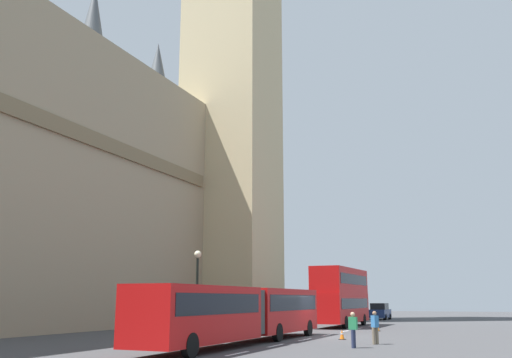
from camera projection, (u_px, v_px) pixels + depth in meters
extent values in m
plane|color=#424244|center=(319.00, 337.00, 34.64)|extent=(160.00, 160.00, 0.00)
cube|color=silver|center=(237.00, 354.00, 23.94)|extent=(2.20, 0.16, 0.01)
cube|color=silver|center=(276.00, 346.00, 28.06)|extent=(2.20, 0.16, 0.01)
cube|color=silver|center=(305.00, 340.00, 32.19)|extent=(2.20, 0.16, 0.01)
cube|color=silver|center=(327.00, 335.00, 36.32)|extent=(2.20, 0.16, 0.01)
cube|color=silver|center=(345.00, 331.00, 40.44)|extent=(2.20, 0.16, 0.01)
cube|color=silver|center=(359.00, 328.00, 44.57)|extent=(2.20, 0.16, 0.01)
cube|color=silver|center=(371.00, 326.00, 48.70)|extent=(2.20, 0.16, 0.01)
cube|color=#C6B284|center=(232.00, 84.00, 64.66)|extent=(9.05, 9.05, 53.64)
cone|color=#474C51|center=(93.00, 19.00, 48.41)|extent=(2.40, 2.40, 6.46)
cone|color=#474C51|center=(157.00, 68.00, 57.38)|extent=(2.40, 2.40, 5.47)
cube|color=#B20F0F|center=(276.00, 310.00, 33.76)|extent=(8.75, 2.50, 2.50)
cube|color=black|center=(276.00, 303.00, 33.85)|extent=(8.05, 2.54, 0.90)
cube|color=#B20F0F|center=(198.00, 314.00, 25.10)|extent=(8.75, 2.50, 2.50)
cube|color=black|center=(198.00, 304.00, 25.19)|extent=(8.05, 2.54, 0.90)
cylinder|color=#3F3F3F|center=(243.00, 312.00, 29.43)|extent=(2.38, 2.38, 2.25)
cylinder|color=black|center=(308.00, 328.00, 35.59)|extent=(1.00, 0.30, 1.00)
cylinder|color=black|center=(277.00, 332.00, 30.72)|extent=(1.00, 0.30, 1.00)
cylinder|color=black|center=(190.00, 345.00, 22.06)|extent=(1.00, 0.30, 1.00)
cube|color=#B20F0F|center=(341.00, 308.00, 47.62)|extent=(10.31, 2.50, 2.40)
cube|color=black|center=(341.00, 303.00, 47.69)|extent=(9.28, 2.54, 0.84)
cube|color=#B20F0F|center=(340.00, 281.00, 48.09)|extent=(10.10, 2.50, 2.10)
cube|color=black|center=(340.00, 280.00, 48.11)|extent=(9.28, 2.54, 0.84)
cylinder|color=black|center=(363.00, 320.00, 49.91)|extent=(1.00, 0.30, 1.00)
cylinder|color=black|center=(345.00, 322.00, 43.99)|extent=(1.00, 0.30, 1.00)
cube|color=navy|center=(380.00, 313.00, 63.82)|extent=(4.40, 1.80, 0.90)
cube|color=black|center=(379.00, 306.00, 63.81)|extent=(2.46, 1.66, 0.70)
cylinder|color=black|center=(390.00, 317.00, 64.69)|extent=(0.64, 0.30, 0.64)
cylinder|color=black|center=(385.00, 317.00, 62.16)|extent=(0.64, 0.30, 0.64)
cube|color=black|center=(342.00, 339.00, 32.27)|extent=(0.36, 0.36, 0.03)
cone|color=orange|center=(342.00, 334.00, 32.33)|extent=(0.28, 0.28, 0.55)
cylinder|color=white|center=(342.00, 334.00, 32.33)|extent=(0.17, 0.17, 0.08)
cube|color=black|center=(378.00, 331.00, 40.71)|extent=(0.36, 0.36, 0.03)
cone|color=orange|center=(378.00, 327.00, 40.78)|extent=(0.28, 0.28, 0.55)
cylinder|color=white|center=(378.00, 327.00, 40.78)|extent=(0.17, 0.17, 0.08)
cylinder|color=black|center=(196.00, 335.00, 33.57)|extent=(0.32, 0.32, 0.30)
cylinder|color=black|center=(197.00, 298.00, 34.05)|extent=(0.16, 0.16, 4.80)
sphere|color=beige|center=(198.00, 254.00, 34.61)|extent=(0.44, 0.44, 0.44)
cylinder|color=#262D4C|center=(354.00, 339.00, 26.85)|extent=(0.16, 0.16, 0.86)
cylinder|color=#262D4C|center=(353.00, 339.00, 26.68)|extent=(0.16, 0.16, 0.86)
cube|color=#267F4C|center=(353.00, 323.00, 26.92)|extent=(0.26, 0.41, 0.60)
sphere|color=tan|center=(353.00, 314.00, 27.01)|extent=(0.22, 0.22, 0.22)
cylinder|color=#726651|center=(374.00, 336.00, 28.86)|extent=(0.16, 0.16, 0.86)
cylinder|color=#726651|center=(377.00, 336.00, 28.93)|extent=(0.16, 0.16, 0.86)
cube|color=#3372B2|center=(375.00, 321.00, 29.05)|extent=(0.46, 0.45, 0.60)
sphere|color=#936B4C|center=(374.00, 313.00, 29.14)|extent=(0.22, 0.22, 0.22)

